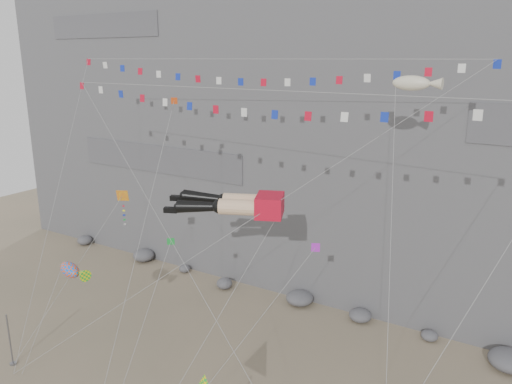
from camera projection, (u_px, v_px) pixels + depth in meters
cliff at (368, 35)px, 53.26m from camera, size 80.00×28.00×50.00m
talus_boulders at (300, 298)px, 47.25m from camera, size 60.00×3.00×1.20m
anchor_pole_left at (10, 340)px, 37.52m from camera, size 0.12×0.12×4.22m
legs_kite at (237, 204)px, 34.00m from camera, size 8.28×15.37×19.00m
flag_banner_upper at (252, 59)px, 36.82m from camera, size 32.91×15.54×29.22m
flag_banner_lower at (259, 90)px, 31.17m from camera, size 35.18×9.64×24.30m
harlequin_kite at (122, 196)px, 38.54m from camera, size 5.97×8.58×15.26m
fish_windsock at (70, 270)px, 37.45m from camera, size 3.75×5.02×8.33m
blimp_windsock at (411, 84)px, 31.70m from camera, size 5.80×14.56×25.53m
small_kite_a at (172, 109)px, 36.90m from camera, size 4.28×13.98×23.93m
small_kite_b at (314, 250)px, 32.22m from camera, size 6.02×10.98×15.80m
small_kite_c at (170, 244)px, 34.43m from camera, size 2.55×10.01×14.03m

